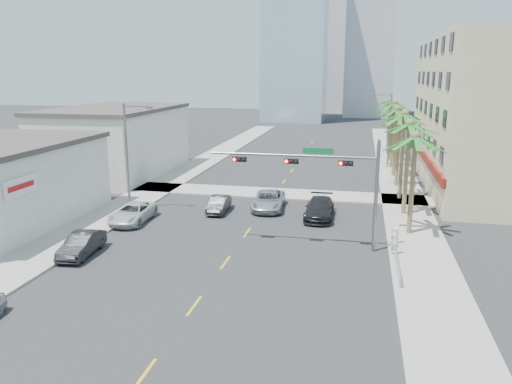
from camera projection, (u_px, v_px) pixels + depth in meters
ground at (206, 289)px, 27.17m from camera, size 260.00×260.00×0.00m
sidewalk_right at (406, 206)px, 43.75m from camera, size 4.00×120.00×0.15m
sidewalk_left at (150, 192)px, 48.57m from camera, size 4.00×120.00×0.15m
sidewalk_cross at (275, 193)px, 48.06m from camera, size 80.00×4.00×0.15m
building_right at (507, 113)px, 49.49m from camera, size 15.25×28.00×15.00m
building_left_far at (116, 143)px, 56.84m from camera, size 11.00×18.00×7.20m
tower_far_left at (296, 14)px, 113.38m from camera, size 14.00×14.00×48.00m
tower_far_center at (327, 36)px, 141.60m from camera, size 16.00×16.00×42.00m
traffic_signal_mast at (326, 174)px, 32.37m from camera, size 11.12×0.54×7.20m
palm_tree_0 at (416, 138)px, 34.57m from camera, size 4.80×4.80×7.80m
palm_tree_1 at (410, 125)px, 39.43m from camera, size 4.80×4.80×8.16m
palm_tree_2 at (405, 115)px, 44.29m from camera, size 4.80×4.80×8.52m
palm_tree_3 at (400, 117)px, 49.40m from camera, size 4.80×4.80×7.80m
palm_tree_4 at (397, 110)px, 54.26m from camera, size 4.80×4.80×8.16m
palm_tree_5 at (395, 104)px, 59.12m from camera, size 4.80×4.80×8.52m
palm_tree_6 at (392, 107)px, 64.22m from camera, size 4.80×4.80×7.80m
palm_tree_7 at (390, 101)px, 69.08m from camera, size 4.80×4.80×8.16m
streetlight_left at (129, 151)px, 41.48m from camera, size 2.55×0.25×9.00m
streetlight_right at (388, 127)px, 59.88m from camera, size 2.55×0.25×9.00m
guardrail at (396, 253)px, 30.65m from camera, size 0.08×8.08×1.00m
car_parked_mid at (82, 244)px, 32.07m from camera, size 1.91×4.51×1.45m
car_parked_far at (133, 213)px, 39.13m from camera, size 2.59×5.33×1.46m
car_lane_left at (219, 204)px, 41.94m from camera, size 1.65×4.13×1.33m
car_lane_center at (268, 200)px, 42.78m from camera, size 2.90×5.66×1.53m
car_lane_right at (319, 208)px, 40.17m from camera, size 2.27×5.46×1.58m
pedestrian at (395, 241)px, 31.79m from camera, size 0.78×0.69×1.80m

